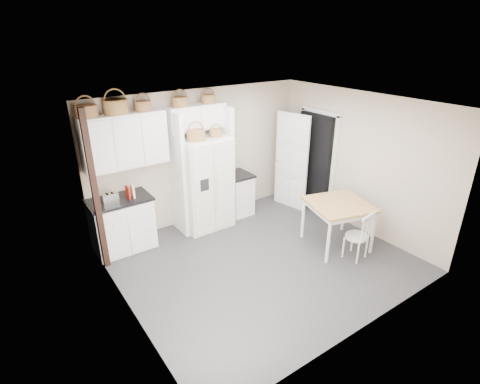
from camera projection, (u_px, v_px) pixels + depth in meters
floor at (262, 260)px, 6.35m from camera, size 4.50×4.50×0.00m
ceiling at (266, 105)px, 5.31m from camera, size 4.50×4.50×0.00m
wall_back at (201, 156)px, 7.33m from camera, size 4.50×0.00×4.50m
wall_left at (121, 230)px, 4.65m from camera, size 0.00×4.00×4.00m
wall_right at (358, 162)px, 7.01m from camera, size 0.00×4.00×4.00m
refrigerator at (204, 183)px, 7.14m from camera, size 0.93×0.74×1.79m
base_cab_left at (122, 225)px, 6.52m from camera, size 1.00×0.63×0.92m
base_cab_right at (238, 194)px, 7.81m from camera, size 0.48×0.57×0.84m
dining_table at (337, 224)px, 6.63m from camera, size 1.23×1.23×0.83m
windsor_chair at (356, 236)px, 6.26m from camera, size 0.45×0.42×0.82m
counter_left at (119, 200)px, 6.32m from camera, size 1.04×0.67×0.04m
counter_right at (238, 175)px, 7.64m from camera, size 0.52×0.61×0.04m
toaster at (110, 198)px, 6.12m from camera, size 0.25×0.15×0.17m
cookbook_red at (128, 192)px, 6.29m from camera, size 0.04×0.14×0.21m
cookbook_cream at (133, 191)px, 6.33m from camera, size 0.04×0.15×0.22m
basket_upper_a at (86, 111)px, 5.68m from camera, size 0.33×0.33×0.19m
basket_upper_b at (116, 107)px, 5.91m from camera, size 0.39×0.39×0.23m
basket_upper_c at (143, 106)px, 6.16m from camera, size 0.28×0.28×0.16m
basket_bridge_a at (180, 102)px, 6.52m from camera, size 0.29×0.29×0.16m
basket_bridge_b at (208, 99)px, 6.81m from camera, size 0.27×0.27×0.15m
basket_fridge_a at (196, 135)px, 6.57m from camera, size 0.34×0.34×0.18m
basket_fridge_b at (216, 133)px, 6.80m from camera, size 0.24×0.24×0.13m
upper_cabinet at (125, 141)px, 6.18m from camera, size 1.40×0.34×0.90m
bridge_cabinet at (196, 117)px, 6.80m from camera, size 1.12×0.34×0.45m
fridge_panel_left at (177, 175)px, 6.82m from camera, size 0.08×0.60×2.30m
fridge_panel_right at (224, 164)px, 7.36m from camera, size 0.08×0.60×2.30m
trim_post at (95, 193)px, 5.69m from camera, size 0.09×0.09×2.60m
doorway_void at (315, 163)px, 7.82m from camera, size 0.18×0.85×2.05m
door_slab at (291, 162)px, 7.88m from camera, size 0.21×0.79×2.05m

